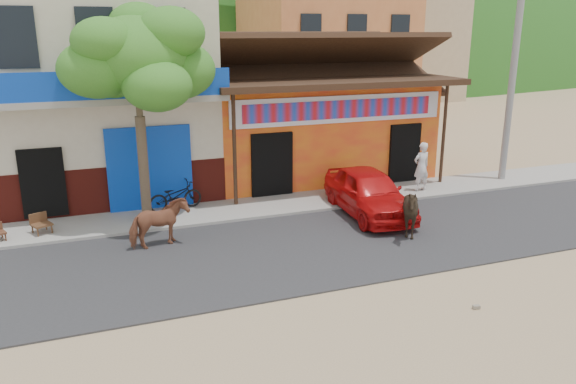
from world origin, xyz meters
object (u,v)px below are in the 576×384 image
utility_pole (514,67)px  scooter (175,196)px  cow_tan (159,223)px  cow_dark (411,212)px  cafe_chair_left (40,216)px  pedestrian (421,167)px  tree (140,116)px  red_car (369,192)px

utility_pole → scooter: (-11.86, 0.52, -3.56)m
cow_tan → cow_dark: 6.60m
cow_dark → cafe_chair_left: bearing=-127.2°
cow_tan → cafe_chair_left: (-2.86, 1.88, -0.05)m
utility_pole → cow_tan: size_ratio=5.39×
utility_pole → pedestrian: bearing=-175.6°
pedestrian → cow_tan: bearing=5.2°
tree → cow_tan: tree is taller
tree → pedestrian: size_ratio=3.61×
tree → utility_pole: size_ratio=0.75×
scooter → pedestrian: bearing=-107.1°
scooter → cow_dark: bearing=-139.4°
tree → cow_tan: bearing=-87.7°
scooter → cow_tan: bearing=150.6°
tree → pedestrian: 9.36m
cow_tan → pedestrian: 9.22m
tree → cow_tan: 3.14m
cow_dark → cow_tan: bearing=-120.7°
tree → scooter: size_ratio=3.61×
tree → cafe_chair_left: 3.74m
utility_pole → red_car: utility_pole is taller
cow_tan → scooter: bearing=-32.3°
cow_tan → scooter: size_ratio=0.89×
cow_tan → scooter: cow_tan is taller
cow_tan → cafe_chair_left: cow_tan is taller
cow_tan → utility_pole: bearing=-94.8°
red_car → utility_pole: bearing=18.9°
utility_pole → scooter: bearing=177.5°
utility_pole → pedestrian: size_ratio=4.81×
cafe_chair_left → pedestrian: bearing=-24.2°
utility_pole → cow_dark: utility_pole is taller
cow_tan → scooter: (0.86, 2.67, -0.11)m
pedestrian → tree: bearing=-7.1°
tree → cow_dark: 7.77m
pedestrian → cafe_chair_left: (-11.88, 0.01, -0.33)m
cow_tan → cafe_chair_left: bearing=42.2°
cow_dark → red_car: red_car is taller
red_car → pedestrian: bearing=31.4°
cow_dark → scooter: size_ratio=0.83×
cafe_chair_left → cow_tan: bearing=-57.5°
red_car → cow_tan: bearing=-172.0°
red_car → cafe_chair_left: (-9.11, 1.45, -0.12)m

